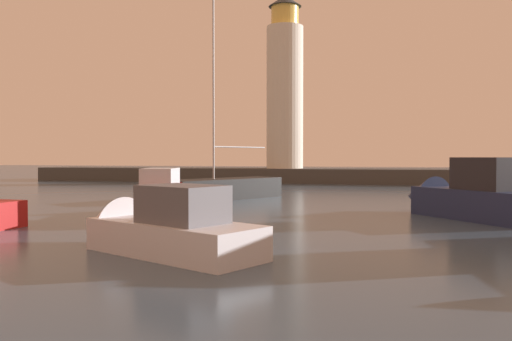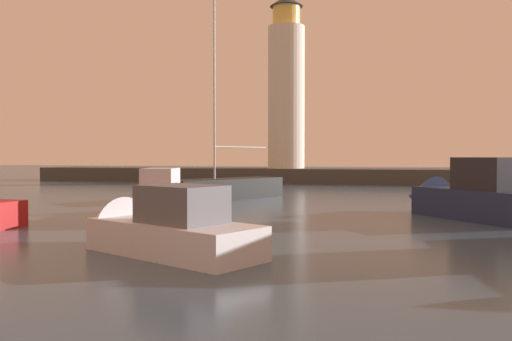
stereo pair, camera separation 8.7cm
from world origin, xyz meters
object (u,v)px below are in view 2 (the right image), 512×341
motorboat_2 (149,228)px  sailboat_moored (225,188)px  motorboat_0 (463,197)px  motorboat_1 (169,201)px  lighthouse (286,87)px

motorboat_2 → sailboat_moored: size_ratio=0.55×
motorboat_0 → motorboat_1: 13.04m
motorboat_2 → motorboat_0: bearing=48.0°
lighthouse → motorboat_0: 33.08m
motorboat_0 → sailboat_moored: bearing=152.7°
lighthouse → motorboat_0: size_ratio=2.47×
motorboat_2 → sailboat_moored: sailboat_moored is taller
motorboat_0 → motorboat_2: size_ratio=1.05×
motorboat_1 → sailboat_moored: (-0.34, 9.28, 0.03)m
motorboat_1 → motorboat_2: size_ratio=1.08×
lighthouse → motorboat_1: (0.73, -31.34, -9.22)m
motorboat_1 → motorboat_2: bearing=-69.7°
motorboat_0 → motorboat_2: 14.55m
lighthouse → motorboat_0: bearing=-64.9°
lighthouse → sailboat_moored: size_ratio=1.44×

